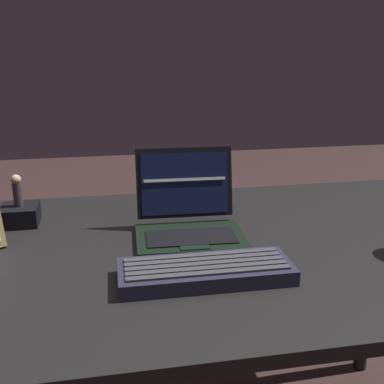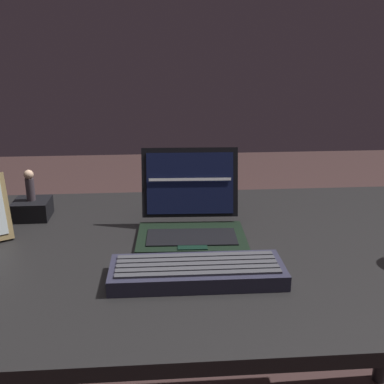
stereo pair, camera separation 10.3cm
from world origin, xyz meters
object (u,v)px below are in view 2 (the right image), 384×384
object	(u,v)px
figurine_stand	(32,209)
figurine	(30,184)
laptop_front	(191,220)
external_keyboard	(197,272)

from	to	relation	value
figurine_stand	figurine	world-z (taller)	figurine
laptop_front	figurine_stand	xyz separation A→B (m)	(-0.41, 0.16, -0.02)
laptop_front	figurine_stand	bearing A→B (deg)	158.89
external_keyboard	figurine	distance (m)	0.56
laptop_front	figurine	size ratio (longest dim) A/B	3.14
laptop_front	figurine_stand	size ratio (longest dim) A/B	2.81
figurine_stand	figurine	distance (m)	0.07
figurine_stand	figurine	bearing A→B (deg)	0.00
external_keyboard	figurine	xyz separation A→B (m)	(-0.40, 0.37, 0.08)
external_keyboard	figurine	size ratio (longest dim) A/B	4.15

